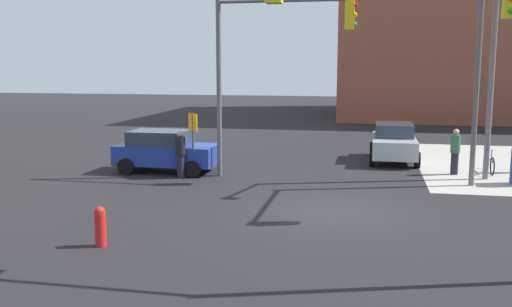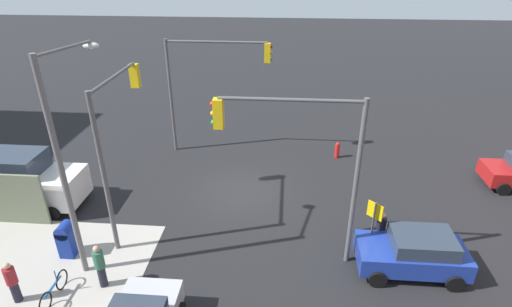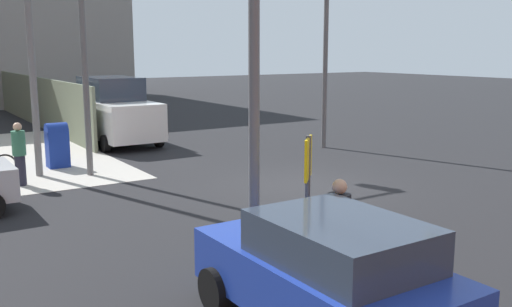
# 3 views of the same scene
# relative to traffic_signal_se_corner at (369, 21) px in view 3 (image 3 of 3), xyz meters

# --- Properties ---
(ground_plane) EXTENTS (120.00, 120.00, 0.00)m
(ground_plane) POSITION_rel_traffic_signal_se_corner_xyz_m (-2.28, 4.50, -4.65)
(ground_plane) COLOR black
(construction_fence) EXTENTS (23.69, 0.12, 2.40)m
(construction_fence) POSITION_rel_traffic_signal_se_corner_xyz_m (17.56, 7.70, -3.45)
(construction_fence) COLOR slate
(construction_fence) RESTS_ON ground
(traffic_signal_se_corner) EXTENTS (5.78, 0.36, 6.50)m
(traffic_signal_se_corner) POSITION_rel_traffic_signal_se_corner_xyz_m (0.00, 0.00, 0.00)
(traffic_signal_se_corner) COLOR #59595B
(traffic_signal_se_corner) RESTS_ON ground
(traffic_signal_ne_corner) EXTENTS (0.36, 4.53, 6.50)m
(traffic_signal_ne_corner) POSITION_rel_traffic_signal_se_corner_xyz_m (2.22, 7.31, -0.08)
(traffic_signal_ne_corner) COLOR #59595B
(traffic_signal_ne_corner) RESTS_ON ground
(street_lamp_corner) EXTENTS (0.97, 2.61, 8.00)m
(street_lamp_corner) POSITION_rel_traffic_signal_se_corner_xyz_m (2.82, 9.94, 0.05)
(street_lamp_corner) COLOR slate
(street_lamp_corner) RESTS_ON ground
(warning_sign_two_way) EXTENTS (0.48, 0.48, 2.40)m
(warning_sign_two_way) POSITION_rel_traffic_signal_se_corner_xyz_m (-7.68, 8.60, -3.01)
(warning_sign_two_way) COLOR #4C4C4C
(warning_sign_two_way) RESTS_ON ground
(mailbox_blue) EXTENTS (0.56, 0.64, 1.43)m
(mailbox_blue) POSITION_rel_traffic_signal_se_corner_xyz_m (3.92, 9.50, -3.89)
(mailbox_blue) COLOR navy
(mailbox_blue) RESTS_ON ground
(hatchback_blue) EXTENTS (3.86, 2.02, 1.62)m
(hatchback_blue) POSITION_rel_traffic_signal_se_corner_xyz_m (-9.08, 9.36, -3.81)
(hatchback_blue) COLOR #1E389E
(hatchback_blue) RESTS_ON ground
(van_white_delivery) EXTENTS (5.40, 2.32, 2.62)m
(van_white_delivery) POSITION_rel_traffic_signal_se_corner_xyz_m (7.69, 6.30, -3.37)
(van_white_delivery) COLOR white
(van_white_delivery) RESTS_ON ground
(pedestrian_crossing) EXTENTS (0.36, 0.36, 1.76)m
(pedestrian_crossing) POSITION_rel_traffic_signal_se_corner_xyz_m (-8.08, 8.30, -3.73)
(pedestrian_crossing) COLOR black
(pedestrian_crossing) RESTS_ON ground
(pedestrian_waiting) EXTENTS (0.36, 0.36, 1.75)m
(pedestrian_waiting) POSITION_rel_traffic_signal_se_corner_xyz_m (1.92, 11.00, -3.74)
(pedestrian_waiting) COLOR #2D664C
(pedestrian_waiting) RESTS_ON ground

